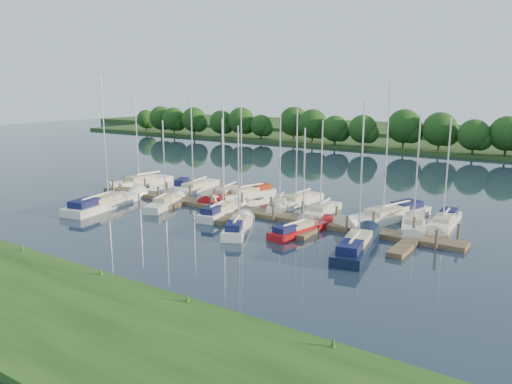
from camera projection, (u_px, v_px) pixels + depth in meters
The scene contains 24 objects.
ground at pixel (195, 233), 41.88m from camera, with size 260.00×260.00×0.00m, color #192333.
near_bank at pixel (14, 295), 28.83m from camera, with size 90.00×10.00×0.50m, color #1A4012.
dock at pixel (245, 213), 47.78m from camera, with size 40.00×6.00×0.40m.
mooring_pilings at pixel (251, 206), 48.61m from camera, with size 38.24×2.84×2.00m.
far_shore at pixel (433, 144), 102.78m from camera, with size 180.00×30.00×0.60m, color #28451A.
distant_hill at pixel (460, 133), 123.01m from camera, with size 220.00×40.00×1.40m, color #2F4B20.
treeline at pixel (419, 130), 91.05m from camera, with size 146.45×9.59×8.23m.
sailboat_n_0 at pixel (141, 183), 61.97m from camera, with size 3.35×8.87×11.28m.
motorboat at pixel (182, 187), 59.22m from camera, with size 3.10×5.01×1.64m.
sailboat_n_2 at pixel (194, 188), 58.76m from camera, with size 3.48×9.18×11.44m.
sailboat_n_3 at pixel (225, 196), 54.67m from camera, with size 3.34×8.72×11.09m.
sailboat_n_4 at pixel (245, 196), 54.61m from camera, with size 4.04×8.21×10.60m.
sailboat_n_5 at pixel (280, 205), 50.50m from camera, with size 4.19×7.46×9.62m.
sailboat_n_6 at pixel (297, 202), 51.78m from camera, with size 2.32×8.07×10.31m.
sailboat_n_7 at pixel (321, 213), 47.51m from camera, with size 2.29×7.36×9.42m.
sailboat_n_8 at pixel (386, 216), 45.87m from camera, with size 5.45×10.85×13.67m.
sailboat_n_9 at pixel (413, 225), 43.11m from camera, with size 3.76×8.06×10.30m.
sailboat_n_10 at pixel (444, 222), 43.96m from camera, with size 2.18×7.84×9.87m.
sailboat_s_0 at pixel (105, 204), 50.71m from camera, with size 4.17×10.85×13.55m.
sailboat_s_1 at pixel (164, 205), 50.68m from camera, with size 3.57×6.97×9.21m.
sailboat_s_2 at pixel (221, 212), 47.38m from camera, with size 2.78×7.42×9.55m.
sailboat_s_3 at pixel (238, 228), 42.24m from camera, with size 4.24×6.96×9.33m.
sailboat_s_4 at pixel (300, 230), 41.57m from camera, with size 2.76×7.22×9.11m.
sailboat_s_5 at pixel (357, 247), 37.03m from camera, with size 3.48×9.07×11.53m.
Camera 1 is at (26.67, -30.59, 12.08)m, focal length 35.00 mm.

